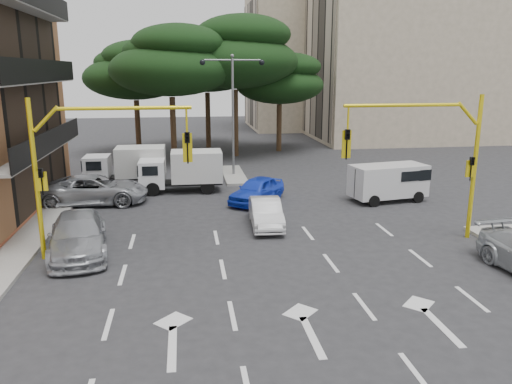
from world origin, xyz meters
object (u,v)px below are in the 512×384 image
(signal_mast_right, at_px, (435,148))
(box_truck_b, at_px, (182,172))
(car_white_hatch, at_px, (266,213))
(car_silver_wagon, at_px, (78,235))
(van_white, at_px, (388,183))
(box_truck_a, at_px, (126,167))
(car_silver_cross_a, at_px, (95,190))
(street_lamp_center, at_px, (233,94))
(car_blue_compact, at_px, (257,190))
(signal_mast_left, at_px, (85,156))

(signal_mast_right, height_order, box_truck_b, signal_mast_right)
(car_white_hatch, bearing_deg, car_silver_wagon, -159.68)
(car_white_hatch, relative_size, van_white, 0.94)
(signal_mast_right, height_order, van_white, signal_mast_right)
(van_white, height_order, box_truck_a, box_truck_a)
(car_silver_cross_a, distance_m, box_truck_a, 4.25)
(car_silver_wagon, relative_size, box_truck_a, 1.06)
(car_silver_wagon, bearing_deg, box_truck_a, 77.55)
(street_lamp_center, distance_m, box_truck_a, 8.22)
(car_silver_cross_a, bearing_deg, car_blue_compact, -95.34)
(street_lamp_center, distance_m, van_white, 11.70)
(signal_mast_right, bearing_deg, signal_mast_left, 180.00)
(car_blue_compact, height_order, box_truck_a, box_truck_a)
(car_silver_cross_a, relative_size, van_white, 1.37)
(car_white_hatch, height_order, car_silver_wagon, car_silver_wagon)
(signal_mast_right, bearing_deg, car_silver_cross_a, 151.70)
(box_truck_a, distance_m, box_truck_b, 3.86)
(car_blue_compact, xyz_separation_m, car_silver_wagon, (-7.95, -6.60, 0.07))
(street_lamp_center, bearing_deg, box_truck_a, -163.51)
(street_lamp_center, distance_m, car_white_hatch, 12.21)
(box_truck_a, bearing_deg, car_white_hatch, -142.28)
(car_silver_wagon, bearing_deg, box_truck_b, 58.34)
(box_truck_a, relative_size, box_truck_b, 1.01)
(signal_mast_left, bearing_deg, signal_mast_right, 0.00)
(signal_mast_right, xyz_separation_m, box_truck_a, (-13.56, 12.01, -2.68))
(car_white_hatch, distance_m, car_silver_wagon, 8.10)
(street_lamp_center, bearing_deg, signal_mast_left, -115.91)
(signal_mast_left, distance_m, box_truck_a, 12.31)
(signal_mast_right, xyz_separation_m, car_silver_cross_a, (-14.80, 7.97, -3.11))
(signal_mast_right, distance_m, signal_mast_left, 13.61)
(car_white_hatch, distance_m, van_white, 8.10)
(box_truck_b, bearing_deg, signal_mast_left, 161.86)
(car_blue_compact, relative_size, box_truck_a, 0.82)
(signal_mast_left, distance_m, car_white_hatch, 8.34)
(box_truck_b, bearing_deg, street_lamp_center, -40.60)
(car_blue_compact, height_order, box_truck_b, box_truck_b)
(car_silver_cross_a, bearing_deg, signal_mast_right, -117.22)
(box_truck_a, bearing_deg, car_silver_cross_a, 163.01)
(car_silver_wagon, distance_m, car_silver_cross_a, 7.59)
(signal_mast_right, relative_size, car_blue_compact, 1.50)
(street_lamp_center, bearing_deg, car_blue_compact, -85.45)
(street_lamp_center, xyz_separation_m, box_truck_b, (-3.41, -3.92, -4.24))
(signal_mast_right, bearing_deg, box_truck_b, 135.38)
(street_lamp_center, relative_size, car_silver_wagon, 1.51)
(street_lamp_center, xyz_separation_m, car_blue_compact, (0.56, -7.00, -4.75))
(car_silver_wagon, distance_m, box_truck_a, 11.63)
(signal_mast_left, height_order, box_truck_a, signal_mast_left)
(signal_mast_right, height_order, street_lamp_center, street_lamp_center)
(signal_mast_left, relative_size, car_white_hatch, 1.57)
(car_blue_compact, relative_size, van_white, 0.99)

